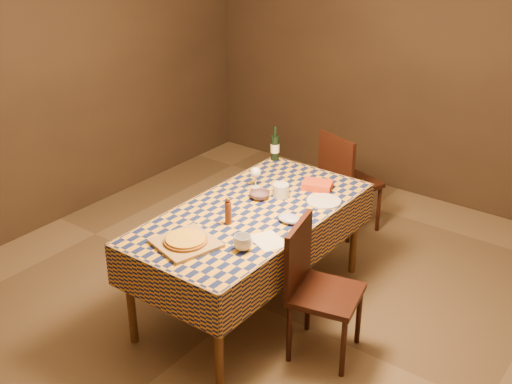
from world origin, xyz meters
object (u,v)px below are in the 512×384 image
Objects in this scene: pizza at (186,240)px; wine_bottle at (275,147)px; dining_table at (252,221)px; chair_right at (314,282)px; bowl at (260,195)px; chair_far at (345,178)px; cutting_board at (186,243)px; white_plate at (324,201)px.

wine_bottle is at bearing 103.67° from pizza.
wine_bottle is (-0.36, 1.48, 0.07)m from pizza.
chair_right is at bearing -15.03° from dining_table.
bowl is (-0.02, 0.81, -0.01)m from pizza.
pizza is 0.81m from bowl.
chair_right reaches higher than pizza.
wine_bottle is 1.51m from chair_right.
wine_bottle is (-0.34, 0.67, 0.08)m from bowl.
chair_far is (0.03, 1.99, -0.28)m from pizza.
cutting_board is 0.86m from chair_right.
pizza is at bearing -76.33° from wine_bottle.
pizza is 1.45× the size of white_plate.
cutting_board is 0.38× the size of chair_far.
dining_table is at bearing 84.93° from pizza.
wine_bottle is (-0.41, 0.86, 0.18)m from dining_table.
bowl is 0.84m from chair_right.
white_plate is (0.38, 1.04, -0.03)m from pizza.
bowl is at bearing -92.61° from chair_far.
bowl reaches higher than dining_table.
cutting_board is at bearing -110.18° from white_plate.
wine_bottle reaches higher than chair_far.
bowl is 0.16× the size of chair_far.
wine_bottle reaches higher than bowl.
pizza is at bearing -110.18° from white_plate.
white_plate is 0.71m from chair_right.
chair_right is at bearing -27.45° from bowl.
bowl reaches higher than cutting_board.
dining_table is 1.98× the size of chair_right.
pizza is (-0.05, -0.61, 0.11)m from dining_table.
chair_right is at bearing -67.02° from chair_far.
chair_far is (0.39, 0.51, -0.35)m from wine_bottle.
chair_far is 1.00× the size of chair_right.
wine_bottle is 0.87m from white_plate.
white_plate is at bearing 69.82° from pizza.
chair_right is (0.65, -1.54, 0.00)m from chair_far.
chair_far is (-0.03, 1.37, -0.17)m from dining_table.
cutting_board reaches higher than dining_table.
white_plate is at bearing 52.29° from dining_table.
chair_far is at bearing 89.16° from pizza.
chair_right reaches higher than dining_table.
pizza is 2.42× the size of bowl.
dining_table is 12.42× the size of bowl.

